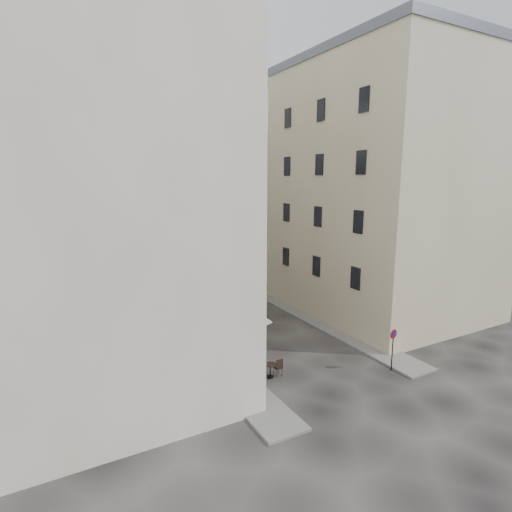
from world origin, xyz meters
TOP-DOWN VIEW (x-y plane):
  - ground at (0.00, 0.00)m, footprint 90.00×90.00m
  - sidewalk_left at (-4.50, 4.00)m, footprint 2.00×22.00m
  - sidewalk_right at (4.50, 3.00)m, footprint 2.00×18.00m
  - building_left at (-10.50, 3.00)m, footprint 12.20×16.20m
  - building_right at (10.50, 3.50)m, footprint 12.20×14.20m
  - building_back at (-1.00, 19.00)m, footprint 18.20×10.20m
  - cafe_storefront at (-4.32, 1.00)m, footprint 1.74×7.30m
  - stone_steps at (0.00, 12.57)m, footprint 9.00×3.15m
  - bollard_near at (-3.25, -1.00)m, footprint 0.12×0.12m
  - bollard_mid at (-3.25, 2.50)m, footprint 0.12×0.12m
  - bollard_far at (-3.25, 6.00)m, footprint 0.12×0.12m
  - no_parking_sign at (3.34, -4.77)m, footprint 0.53×0.11m
  - bistro_table_a at (-2.74, -2.32)m, footprint 1.31×0.61m
  - bistro_table_b at (-2.97, 0.40)m, footprint 1.18×0.55m
  - bistro_table_c at (-3.16, 1.92)m, footprint 1.30×0.61m
  - bistro_table_d at (-2.48, 2.58)m, footprint 1.20×0.56m
  - bistro_table_e at (-3.07, 5.29)m, footprint 1.29×0.60m
  - pedestrian at (-3.16, 2.56)m, footprint 0.68×0.65m

SIDE VIEW (x-z plane):
  - ground at x=0.00m, z-range 0.00..0.00m
  - sidewalk_left at x=-4.50m, z-range 0.00..0.12m
  - sidewalk_right at x=4.50m, z-range 0.00..0.12m
  - stone_steps at x=0.00m, z-range 0.00..0.80m
  - bistro_table_b at x=-2.97m, z-range 0.01..0.84m
  - bistro_table_d at x=-2.48m, z-range 0.01..0.85m
  - bistro_table_e at x=-3.07m, z-range 0.01..0.91m
  - bistro_table_c at x=-3.16m, z-range 0.01..0.92m
  - bistro_table_a at x=-2.74m, z-range 0.01..0.93m
  - bollard_near at x=-3.25m, z-range 0.04..1.02m
  - bollard_mid at x=-3.25m, z-range 0.04..1.02m
  - bollard_far at x=-3.25m, z-range 0.04..1.02m
  - pedestrian at x=-3.16m, z-range 0.00..1.57m
  - no_parking_sign at x=3.34m, z-range 0.49..2.82m
  - cafe_storefront at x=-4.32m, z-range 0.13..3.63m
  - building_right at x=10.50m, z-range 0.01..18.61m
  - building_back at x=-1.00m, z-range 0.01..18.61m
  - building_left at x=-10.50m, z-range 0.01..20.61m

